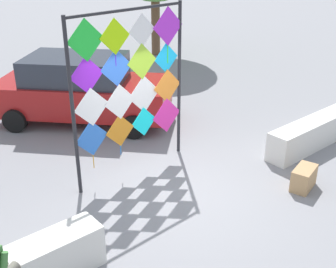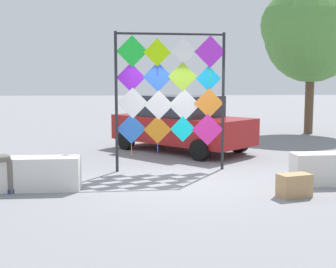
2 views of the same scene
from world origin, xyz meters
name	(u,v)px [view 1 (image 1 of 2)]	position (x,y,z in m)	size (l,w,h in m)	color
ground	(183,192)	(0.00, 0.00, 0.00)	(120.00, 120.00, 0.00)	gray
plaza_ledge_right	(322,129)	(4.00, -0.46, 0.33)	(3.60, 0.51, 0.67)	silver
kite_display_rack	(131,81)	(-0.21, 1.32, 1.95)	(2.67, 0.16, 3.33)	#232328
parked_car	(82,89)	(0.37, 4.37, 0.87)	(4.39, 4.55, 1.72)	maroon
cardboard_box_large	(304,178)	(1.88, -1.39, 0.22)	(0.61, 0.34, 0.43)	tan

